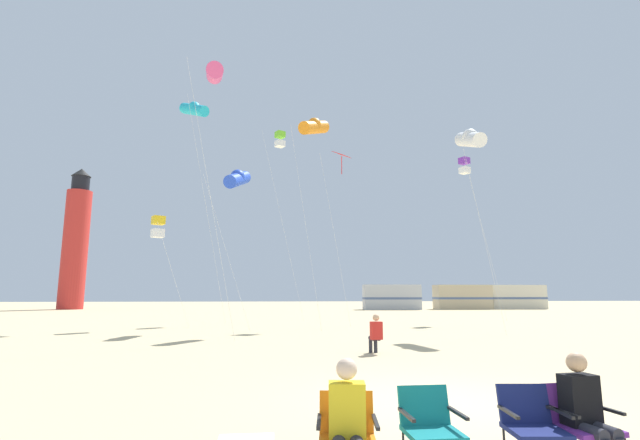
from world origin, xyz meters
TOP-DOWN VIEW (x-y plane):
  - ground at (0.00, 0.00)m, footprint 200.00×200.00m
  - camp_chair_orange at (-2.15, -3.15)m, footprint 0.61×0.63m
  - spectator_orange_chair at (-2.16, -3.29)m, footprint 0.37×0.53m
  - camp_chair_teal at (-1.29, -2.96)m, footprint 0.56×0.57m
  - camp_chair_navy at (-0.24, -3.00)m, footprint 0.60×0.62m
  - camp_chair_purple at (0.27, -2.98)m, footprint 0.61×0.62m
  - spectator_purple_chair at (0.29, -3.12)m, footprint 0.37×0.53m
  - kite_flyer_standing at (0.23, 6.06)m, footprint 0.36×0.53m
  - kite_tube_white at (6.57, 12.56)m, footprint 1.62×2.53m
  - kite_box_violet at (10.49, 22.07)m, footprint 2.83×2.36m
  - kite_diamond_scarlet at (1.10, 18.25)m, footprint 1.96×1.96m
  - kite_box_lime at (-2.49, 24.27)m, footprint 3.03×2.15m
  - kite_tube_orange at (-0.75, 15.72)m, footprint 2.29×2.54m
  - kite_box_gold at (-9.01, 17.14)m, footprint 2.21×2.21m
  - kite_tube_rainbow at (-5.51, 11.07)m, footprint 2.24×2.57m
  - kite_tube_cyan at (-8.06, 20.64)m, footprint 3.57×3.57m
  - kite_tube_blue at (-4.80, 16.04)m, footprint 2.60×2.95m
  - lighthouse_distant at (-26.15, 48.37)m, footprint 2.80×2.80m
  - rv_van_silver at (10.70, 43.67)m, footprint 6.58×2.75m
  - rv_van_tan at (19.23, 43.98)m, footprint 6.49×2.49m
  - rv_van_cream at (26.09, 44.39)m, footprint 6.61×2.85m

SIDE VIEW (x-z plane):
  - ground at x=0.00m, z-range 0.00..0.00m
  - camp_chair_orange at x=-2.15m, z-range 0.09..0.91m
  - camp_chair_teal at x=-1.29m, z-range 0.09..0.91m
  - camp_chair_navy at x=-0.24m, z-range 0.09..0.91m
  - camp_chair_purple at x=0.27m, z-range 0.09..0.91m
  - spectator_orange_chair at x=-2.16m, z-range 0.03..1.19m
  - spectator_purple_chair at x=0.29m, z-range 0.03..1.19m
  - kite_flyer_standing at x=0.23m, z-range 0.03..1.19m
  - rv_van_silver at x=10.70m, z-range -0.01..2.79m
  - rv_van_tan at x=19.23m, z-range -0.01..2.79m
  - rv_van_cream at x=26.09m, z-range -0.01..2.79m
  - kite_box_gold at x=-9.01m, z-range 2.36..8.25m
  - kite_tube_blue at x=-4.80m, z-range 3.54..12.04m
  - lighthouse_distant at x=-26.15m, z-range -0.56..16.24m
  - kite_tube_white at x=6.57m, z-range 4.24..14.13m
  - kite_diamond_scarlet at x=1.10m, z-range 4.47..14.69m
  - kite_box_violet at x=10.49m, z-range 5.04..16.32m
  - kite_tube_orange at x=-0.75m, z-range 5.01..16.43m
  - kite_tube_rainbow at x=-5.51m, z-range 5.26..17.20m
  - kite_box_lime at x=-2.49m, z-range 6.15..19.67m
  - kite_tube_cyan at x=-8.06m, z-range 6.39..20.59m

